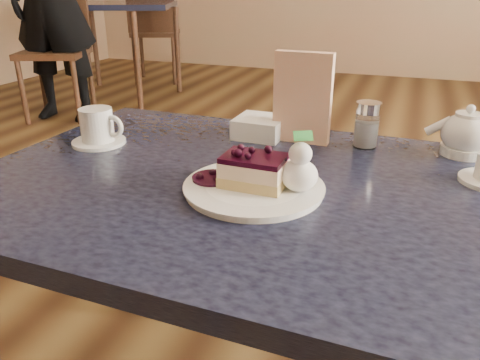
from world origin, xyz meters
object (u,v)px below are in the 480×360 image
(main_table, at_px, (262,216))
(dessert_plate, at_px, (254,188))
(tea_set, at_px, (470,142))
(coffee_set, at_px, (98,128))
(bg_table_far_left, at_px, (118,88))
(cheesecake_slice, at_px, (254,171))

(main_table, relative_size, dessert_plate, 4.62)
(main_table, relative_size, tea_set, 4.48)
(coffee_set, distance_m, bg_table_far_left, 3.59)
(dessert_plate, distance_m, tea_set, 0.47)
(main_table, relative_size, coffee_set, 8.72)
(main_table, xyz_separation_m, bg_table_far_left, (-2.40, 2.99, -0.54))
(coffee_set, bearing_deg, main_table, -10.76)
(cheesecake_slice, bearing_deg, coffee_set, 164.45)
(main_table, distance_m, dessert_plate, 0.09)
(dessert_plate, bearing_deg, bg_table_far_left, 128.25)
(main_table, height_order, tea_set, tea_set)
(coffee_set, bearing_deg, cheesecake_slice, -16.80)
(dessert_plate, relative_size, coffee_set, 1.89)
(dessert_plate, bearing_deg, cheesecake_slice, -165.96)
(dessert_plate, bearing_deg, tea_set, 39.64)
(bg_table_far_left, bearing_deg, tea_set, -66.15)
(cheesecake_slice, xyz_separation_m, bg_table_far_left, (-2.40, 3.04, -0.65))
(cheesecake_slice, xyz_separation_m, coffee_set, (-0.41, 0.12, -0.00))
(cheesecake_slice, distance_m, bg_table_far_left, 3.92)
(tea_set, distance_m, bg_table_far_left, 3.94)
(tea_set, relative_size, bg_table_far_left, 0.12)
(dessert_plate, height_order, cheesecake_slice, cheesecake_slice)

